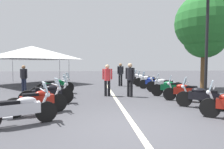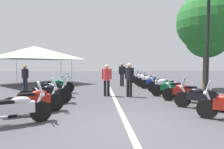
# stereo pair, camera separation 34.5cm
# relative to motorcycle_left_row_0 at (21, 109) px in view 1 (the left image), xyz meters

# --- Properties ---
(ground_plane) EXTENTS (80.00, 80.00, 0.00)m
(ground_plane) POSITION_rel_motorcycle_left_row_0_xyz_m (-0.46, -3.12, -0.46)
(ground_plane) COLOR #424247
(lane_centre_stripe) EXTENTS (13.66, 0.16, 0.01)m
(lane_centre_stripe) POSITION_rel_motorcycle_left_row_0_xyz_m (3.29, -3.12, -0.45)
(lane_centre_stripe) COLOR beige
(lane_centre_stripe) RESTS_ON ground_plane
(motorcycle_left_row_0) EXTENTS (1.04, 1.90, 1.19)m
(motorcycle_left_row_0) POSITION_rel_motorcycle_left_row_0_xyz_m (0.00, 0.00, 0.00)
(motorcycle_left_row_0) COLOR black
(motorcycle_left_row_0) RESTS_ON ground_plane
(motorcycle_left_row_1) EXTENTS (1.12, 1.86, 1.21)m
(motorcycle_left_row_1) POSITION_rel_motorcycle_left_row_0_xyz_m (1.15, -0.15, 0.01)
(motorcycle_left_row_1) COLOR black
(motorcycle_left_row_1) RESTS_ON ground_plane
(motorcycle_left_row_2) EXTENTS (1.02, 2.09, 1.23)m
(motorcycle_left_row_2) POSITION_rel_motorcycle_left_row_0_xyz_m (2.57, -0.15, 0.02)
(motorcycle_left_row_2) COLOR black
(motorcycle_left_row_2) RESTS_ON ground_plane
(motorcycle_left_row_3) EXTENTS (0.95, 1.91, 1.20)m
(motorcycle_left_row_3) POSITION_rel_motorcycle_left_row_0_xyz_m (4.07, -0.00, 0.00)
(motorcycle_left_row_3) COLOR black
(motorcycle_left_row_3) RESTS_ON ground_plane
(motorcycle_left_row_4) EXTENTS (0.97, 2.00, 1.22)m
(motorcycle_left_row_4) POSITION_rel_motorcycle_left_row_0_xyz_m (5.38, 0.06, 0.02)
(motorcycle_left_row_4) COLOR black
(motorcycle_left_row_4) RESTS_ON ground_plane
(motorcycle_right_row_1) EXTENTS (1.32, 1.70, 1.20)m
(motorcycle_right_row_1) POSITION_rel_motorcycle_left_row_0_xyz_m (1.32, -6.18, 0.00)
(motorcycle_right_row_1) COLOR black
(motorcycle_right_row_1) RESTS_ON ground_plane
(motorcycle_right_row_2) EXTENTS (1.11, 1.87, 1.19)m
(motorcycle_right_row_2) POSITION_rel_motorcycle_left_row_0_xyz_m (2.69, -6.20, -0.00)
(motorcycle_right_row_2) COLOR black
(motorcycle_right_row_2) RESTS_ON ground_plane
(motorcycle_right_row_3) EXTENTS (1.17, 1.96, 1.21)m
(motorcycle_right_row_3) POSITION_rel_motorcycle_left_row_0_xyz_m (3.89, -6.06, 0.01)
(motorcycle_right_row_3) COLOR black
(motorcycle_right_row_3) RESTS_ON ground_plane
(motorcycle_right_row_4) EXTENTS (1.22, 1.94, 1.01)m
(motorcycle_right_row_4) POSITION_rel_motorcycle_left_row_0_xyz_m (5.29, -6.24, 0.01)
(motorcycle_right_row_4) COLOR black
(motorcycle_right_row_4) RESTS_ON ground_plane
(motorcycle_right_row_5) EXTENTS (1.20, 1.81, 1.20)m
(motorcycle_right_row_5) POSITION_rel_motorcycle_left_row_0_xyz_m (6.83, -6.07, 0.01)
(motorcycle_right_row_5) COLOR black
(motorcycle_right_row_5) RESTS_ON ground_plane
(motorcycle_right_row_6) EXTENTS (1.14, 1.93, 1.22)m
(motorcycle_right_row_6) POSITION_rel_motorcycle_left_row_0_xyz_m (8.05, -6.08, 0.02)
(motorcycle_right_row_6) COLOR black
(motorcycle_right_row_6) RESTS_ON ground_plane
(motorcycle_right_row_7) EXTENTS (1.38, 1.73, 1.22)m
(motorcycle_right_row_7) POSITION_rel_motorcycle_left_row_0_xyz_m (9.50, -6.08, 0.01)
(motorcycle_right_row_7) COLOR black
(motorcycle_right_row_7) RESTS_ON ground_plane
(motorcycle_right_row_8) EXTENTS (1.17, 1.94, 1.01)m
(motorcycle_right_row_8) POSITION_rel_motorcycle_left_row_0_xyz_m (10.86, -6.18, 0.00)
(motorcycle_right_row_8) COLOR black
(motorcycle_right_row_8) RESTS_ON ground_plane
(street_lamp_twin_globe) EXTENTS (0.32, 1.22, 5.36)m
(street_lamp_twin_globe) POSITION_rel_motorcycle_left_row_0_xyz_m (3.34, -7.59, 3.16)
(street_lamp_twin_globe) COLOR black
(street_lamp_twin_globe) RESTS_ON ground_plane
(bystander_0) EXTENTS (0.32, 0.53, 1.68)m
(bystander_0) POSITION_rel_motorcycle_left_row_0_xyz_m (4.49, -2.77, 0.53)
(bystander_0) COLOR black
(bystander_0) RESTS_ON ground_plane
(bystander_1) EXTENTS (0.38, 0.42, 1.76)m
(bystander_1) POSITION_rel_motorcycle_left_row_0_xyz_m (4.14, -3.92, 0.58)
(bystander_1) COLOR black
(bystander_1) RESTS_ON ground_plane
(bystander_3) EXTENTS (0.32, 0.51, 1.77)m
(bystander_3) POSITION_rel_motorcycle_left_row_0_xyz_m (8.88, -4.15, 0.58)
(bystander_3) COLOR black
(bystander_3) RESTS_ON ground_plane
(bystander_4) EXTENTS (0.32, 0.49, 1.64)m
(bystander_4) POSITION_rel_motorcycle_left_row_0_xyz_m (6.35, 2.13, 0.50)
(bystander_4) COLOR #1E2338
(bystander_4) RESTS_ON ground_plane
(roadside_tree_0) EXTENTS (2.77, 2.77, 4.88)m
(roadside_tree_0) POSITION_rel_motorcycle_left_row_0_xyz_m (6.31, -9.36, 3.01)
(roadside_tree_0) COLOR brown
(roadside_tree_0) RESTS_ON ground_plane
(roadside_tree_1) EXTENTS (3.77, 3.77, 6.31)m
(roadside_tree_1) POSITION_rel_motorcycle_left_row_0_xyz_m (6.24, -9.28, 3.95)
(roadside_tree_1) COLOR brown
(roadside_tree_1) RESTS_ON ground_plane
(event_tent) EXTENTS (5.91, 5.91, 3.20)m
(event_tent) POSITION_rel_motorcycle_left_row_0_xyz_m (10.76, 2.97, 2.19)
(event_tent) COLOR white
(event_tent) RESTS_ON ground_plane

